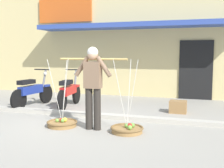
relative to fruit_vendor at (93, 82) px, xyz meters
The scene contains 9 objects.
ground_plane 1.19m from the fruit_vendor, 150.41° to the left, with size 90.00×90.00×0.00m, color #9E998C.
sidewalk_curb 1.51m from the fruit_vendor, 119.84° to the left, with size 20.00×0.24×0.10m, color #BAB4A5.
fruit_vendor is the anchor object (origin of this frame).
fruit_basket_left_side 1.16m from the fruit_vendor, ahead, with size 0.66×0.66×1.45m.
fruit_basket_right_side 1.16m from the fruit_vendor, behind, with size 0.66×0.66×1.45m.
motorcycle_nearest_shop 3.21m from the fruit_vendor, 146.23° to the left, with size 0.54×1.82×1.09m.
motorcycle_second_in_row 2.58m from the fruit_vendor, 127.78° to the left, with size 0.54×1.82×1.09m.
storefront_building 7.23m from the fruit_vendor, 90.57° to the left, with size 13.00×6.00×4.20m.
wooden_crate 2.80m from the fruit_vendor, 55.39° to the left, with size 0.44×0.36×0.32m, color olive.
Camera 1 is at (2.73, -5.61, 1.57)m, focal length 45.01 mm.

